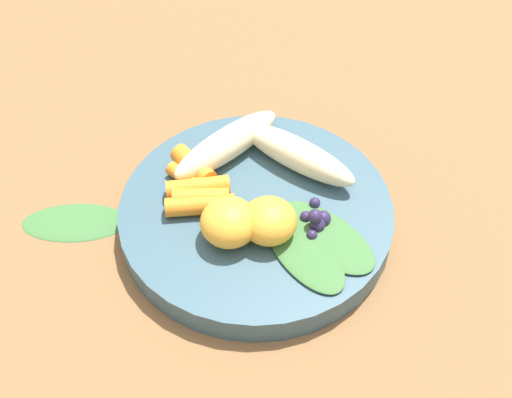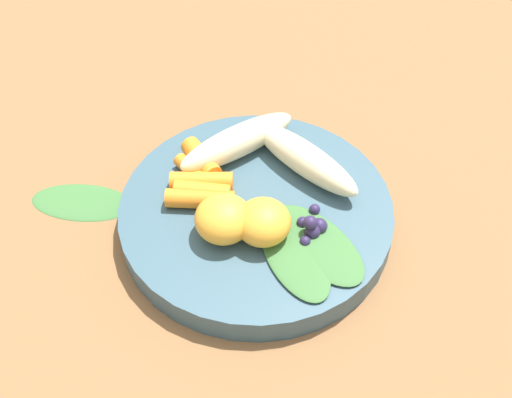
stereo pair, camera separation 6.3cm
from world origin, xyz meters
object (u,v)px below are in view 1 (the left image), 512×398
Objects in this scene: bowl at (256,215)px; kale_leaf_stray at (76,217)px; banana_peeled_right at (297,154)px; banana_peeled_left at (227,144)px; orange_segment_near at (269,221)px.

bowl is 0.18m from kale_leaf_stray.
banana_peeled_right is 0.23m from kale_leaf_stray.
banana_peeled_left is 0.11m from orange_segment_near.
banana_peeled_right is at bearing 124.86° from banana_peeled_left.
banana_peeled_left and banana_peeled_right have the same top height.
orange_segment_near reaches higher than kale_leaf_stray.
bowl is 2.51× the size of kale_leaf_stray.
kale_leaf_stray is (-0.06, 0.15, -0.04)m from banana_peeled_left.
bowl is 1.97× the size of banana_peeled_right.
orange_segment_near is at bearing 109.09° from banana_peeled_right.
kale_leaf_stray is (0.04, 0.19, -0.04)m from orange_segment_near.
banana_peeled_right is at bearing -17.27° from orange_segment_near.
banana_peeled_left is 0.07m from banana_peeled_right.
bowl is at bearing 69.47° from banana_peeled_left.
bowl is 0.05m from orange_segment_near.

